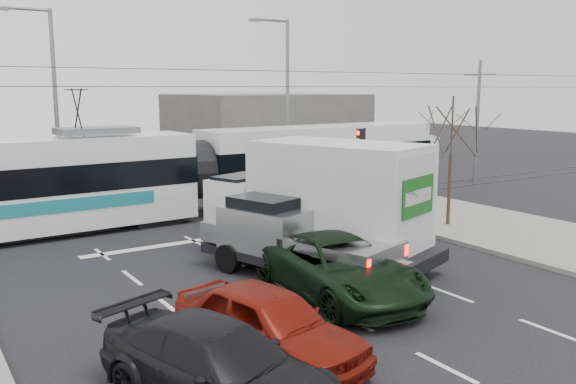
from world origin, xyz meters
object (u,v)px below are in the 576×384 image
silver_pickup (290,237)px  red_car (268,325)px  street_lamp_far (51,95)px  traffic_signal (362,151)px  dark_car (218,366)px  bare_tree (452,132)px  street_lamp_near (285,94)px  box_truck (321,203)px  green_car (339,267)px  navy_pickup (337,198)px  tram (194,172)px

silver_pickup → red_car: (-3.51, -4.57, -0.36)m
street_lamp_far → silver_pickup: street_lamp_far is taller
traffic_signal → dark_car: size_ratio=0.73×
street_lamp_far → silver_pickup: 16.09m
bare_tree → street_lamp_far: street_lamp_far is taller
red_car → street_lamp_far: bearing=76.7°
bare_tree → silver_pickup: bearing=-168.5°
street_lamp_near → dark_car: size_ratio=1.82×
street_lamp_far → box_truck: size_ratio=1.11×
bare_tree → street_lamp_far: 17.97m
box_truck → green_car: (-1.47, -2.86, -1.10)m
street_lamp_far → navy_pickup: street_lamp_far is taller
bare_tree → traffic_signal: size_ratio=1.39×
bare_tree → red_car: 13.97m
traffic_signal → red_car: size_ratio=0.79×
green_car → bare_tree: bearing=30.6°
street_lamp_far → box_truck: (4.76, -14.64, -3.22)m
traffic_signal → dark_car: (-12.57, -11.34, -2.02)m
box_truck → dark_car: 9.18m
traffic_signal → navy_pickup: bearing=-147.1°
traffic_signal → red_car: (-10.95, -10.32, -1.97)m
traffic_signal → street_lamp_near: street_lamp_near is taller
street_lamp_near → green_car: (-8.22, -15.50, -4.32)m
traffic_signal → green_car: 11.05m
street_lamp_far → silver_pickup: size_ratio=1.36×
traffic_signal → silver_pickup: traffic_signal is taller
navy_pickup → street_lamp_near: bearing=85.9°
traffic_signal → dark_car: traffic_signal is taller
street_lamp_near → silver_pickup: street_lamp_near is taller
tram → silver_pickup: 9.45m
street_lamp_near → navy_pickup: size_ratio=1.47×
street_lamp_far → red_car: bearing=-90.9°
traffic_signal → street_lamp_far: 14.47m
street_lamp_far → box_truck: street_lamp_far is taller
box_truck → street_lamp_near: bearing=42.9°
street_lamp_far → navy_pickup: 14.33m
bare_tree → navy_pickup: bearing=147.8°
traffic_signal → box_truck: size_ratio=0.44×
traffic_signal → tram: 7.28m
silver_pickup → tram: bearing=65.7°
street_lamp_near → navy_pickup: bearing=-110.4°
street_lamp_near → tram: 8.73m
street_lamp_far → dark_car: bearing=-95.2°
green_car → dark_car: bearing=-141.9°
green_car → dark_car: green_car is taller
silver_pickup → red_car: 5.78m
dark_car → navy_pickup: bearing=25.5°
bare_tree → navy_pickup: (-3.70, 2.33, -2.59)m
silver_pickup → box_truck: bearing=4.3°
box_truck → silver_pickup: bearing=-177.5°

